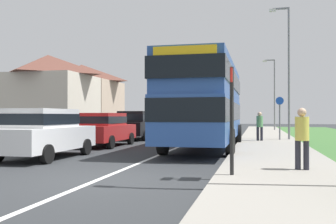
# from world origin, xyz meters

# --- Properties ---
(ground_plane) EXTENTS (120.00, 120.00, 0.00)m
(ground_plane) POSITION_xyz_m (0.00, 0.00, 0.00)
(ground_plane) COLOR #2D3033
(lane_marking_centre) EXTENTS (0.14, 60.00, 0.01)m
(lane_marking_centre) POSITION_xyz_m (0.00, 8.00, 0.00)
(lane_marking_centre) COLOR silver
(lane_marking_centre) RESTS_ON ground_plane
(pavement_near_side) EXTENTS (3.20, 68.00, 0.12)m
(pavement_near_side) POSITION_xyz_m (4.20, 6.00, 0.06)
(pavement_near_side) COLOR gray
(pavement_near_side) RESTS_ON ground_plane
(double_decker_bus) EXTENTS (2.80, 10.49, 3.70)m
(double_decker_bus) POSITION_xyz_m (1.38, 8.57, 2.14)
(double_decker_bus) COLOR #284C93
(double_decker_bus) RESTS_ON ground_plane
(parked_car_white) EXTENTS (1.95, 4.41, 1.71)m
(parked_car_white) POSITION_xyz_m (-3.57, 3.60, 0.93)
(parked_car_white) COLOR silver
(parked_car_white) RESTS_ON ground_plane
(parked_car_red) EXTENTS (1.99, 4.39, 1.59)m
(parked_car_red) POSITION_xyz_m (-3.61, 8.89, 0.88)
(parked_car_red) COLOR #B21E1E
(parked_car_red) RESTS_ON ground_plane
(parked_car_black) EXTENTS (1.97, 4.59, 1.73)m
(parked_car_black) POSITION_xyz_m (-3.64, 14.30, 0.95)
(parked_car_black) COLOR black
(parked_car_black) RESTS_ON ground_plane
(parked_car_silver) EXTENTS (1.90, 4.39, 1.72)m
(parked_car_silver) POSITION_xyz_m (-3.63, 20.06, 0.94)
(parked_car_silver) COLOR #B7B7BC
(parked_car_silver) RESTS_ON ground_plane
(pedestrian_at_stop) EXTENTS (0.34, 0.34, 1.67)m
(pedestrian_at_stop) POSITION_xyz_m (4.66, 1.89, 0.98)
(pedestrian_at_stop) COLOR #23232D
(pedestrian_at_stop) RESTS_ON ground_plane
(pedestrian_walking_away) EXTENTS (0.34, 0.34, 1.67)m
(pedestrian_walking_away) POSITION_xyz_m (3.71, 12.98, 0.98)
(pedestrian_walking_away) COLOR #23232D
(pedestrian_walking_away) RESTS_ON ground_plane
(bus_stop_sign) EXTENTS (0.09, 0.52, 2.60)m
(bus_stop_sign) POSITION_xyz_m (3.00, 0.66, 1.54)
(bus_stop_sign) COLOR black
(bus_stop_sign) RESTS_ON ground_plane
(cycle_route_sign) EXTENTS (0.44, 0.08, 2.52)m
(cycle_route_sign) POSITION_xyz_m (4.82, 14.03, 1.43)
(cycle_route_sign) COLOR slate
(cycle_route_sign) RESTS_ON ground_plane
(street_lamp_mid) EXTENTS (1.14, 0.20, 7.68)m
(street_lamp_mid) POSITION_xyz_m (5.26, 14.61, 4.39)
(street_lamp_mid) COLOR slate
(street_lamp_mid) RESTS_ON ground_plane
(street_lamp_far) EXTENTS (1.14, 0.20, 6.78)m
(street_lamp_far) POSITION_xyz_m (5.10, 29.22, 3.93)
(street_lamp_far) COLOR slate
(street_lamp_far) RESTS_ON ground_plane
(house_terrace_far_side) EXTENTS (6.61, 12.01, 6.35)m
(house_terrace_far_side) POSITION_xyz_m (-12.79, 22.48, 3.17)
(house_terrace_far_side) COLOR beige
(house_terrace_far_side) RESTS_ON ground_plane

